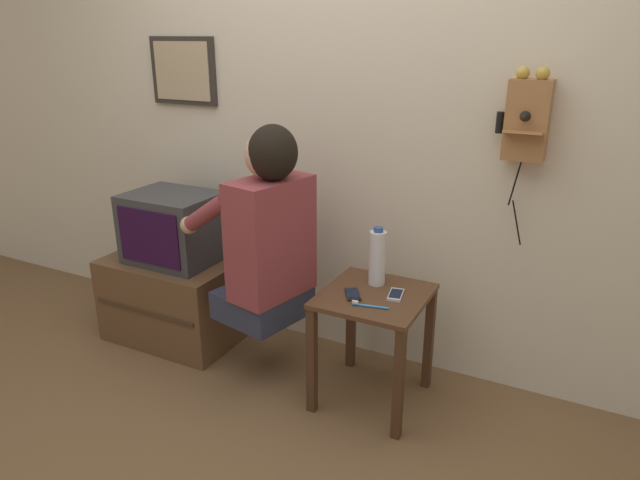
% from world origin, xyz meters
% --- Properties ---
extents(ground_plane, '(14.00, 14.00, 0.00)m').
position_xyz_m(ground_plane, '(0.00, 0.00, 0.00)').
color(ground_plane, brown).
extents(wall_back, '(6.80, 0.05, 2.55)m').
position_xyz_m(wall_back, '(0.00, 1.00, 1.27)').
color(wall_back, beige).
rests_on(wall_back, ground_plane).
extents(side_table, '(0.46, 0.48, 0.55)m').
position_xyz_m(side_table, '(0.35, 0.57, 0.43)').
color(side_table, '#51331E').
rests_on(side_table, ground_plane).
extents(person, '(0.62, 0.52, 0.96)m').
position_xyz_m(person, '(-0.18, 0.52, 0.79)').
color(person, '#2D3347').
rests_on(person, ground_plane).
extents(tv_stand, '(0.74, 0.55, 0.48)m').
position_xyz_m(tv_stand, '(-0.88, 0.65, 0.24)').
color(tv_stand, brown).
rests_on(tv_stand, ground_plane).
extents(television, '(0.48, 0.38, 0.38)m').
position_xyz_m(television, '(-0.86, 0.63, 0.66)').
color(television, '#38383A').
rests_on(television, tv_stand).
extents(wall_phone_antique, '(0.21, 0.19, 0.76)m').
position_xyz_m(wall_phone_antique, '(0.87, 0.92, 1.33)').
color(wall_phone_antique, '#9E6B3D').
extents(framed_picture, '(0.43, 0.03, 0.36)m').
position_xyz_m(framed_picture, '(-0.98, 0.96, 1.46)').
color(framed_picture, '#2D2823').
extents(cell_phone_held, '(0.12, 0.14, 0.01)m').
position_xyz_m(cell_phone_held, '(0.27, 0.51, 0.56)').
color(cell_phone_held, black).
rests_on(cell_phone_held, side_table).
extents(cell_phone_spare, '(0.08, 0.13, 0.01)m').
position_xyz_m(cell_phone_spare, '(0.44, 0.60, 0.56)').
color(cell_phone_spare, silver).
rests_on(cell_phone_spare, side_table).
extents(water_bottle, '(0.08, 0.08, 0.28)m').
position_xyz_m(water_bottle, '(0.32, 0.68, 0.68)').
color(water_bottle, silver).
rests_on(water_bottle, side_table).
extents(toothbrush, '(0.16, 0.04, 0.02)m').
position_xyz_m(toothbrush, '(0.37, 0.44, 0.56)').
color(toothbrush, '#338CD8').
rests_on(toothbrush, side_table).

